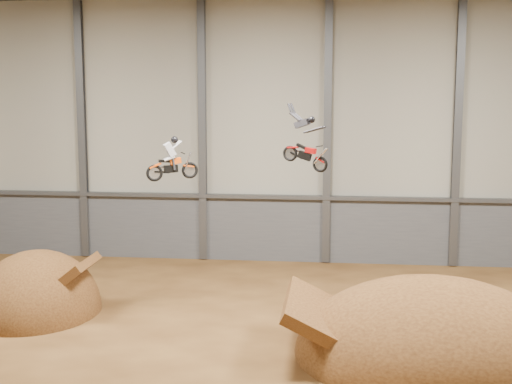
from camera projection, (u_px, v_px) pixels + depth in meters
The scene contains 12 objects.
floor at pixel (221, 366), 24.24m from camera, with size 40.00×40.00×0.00m, color #482B13.
back_wall at pixel (265, 132), 37.95m from camera, with size 40.00×0.10×14.00m, color #9E9B8C.
lower_band_back at pixel (264, 229), 38.63m from camera, with size 39.80×0.18×3.50m, color #4F5156.
steel_rail at pixel (264, 197), 38.22m from camera, with size 39.80×0.35×0.20m, color #47494F.
steel_column_1 at pixel (82, 131), 38.85m from camera, with size 0.40×0.36×13.90m, color #47494F.
steel_column_2 at pixel (202, 132), 38.12m from camera, with size 0.40×0.36×13.90m, color #47494F.
steel_column_3 at pixel (327, 133), 37.39m from camera, with size 0.40×0.36×13.90m, color #47494F.
steel_column_4 at pixel (457, 134), 36.67m from camera, with size 0.40×0.36×13.90m, color #47494F.
takeoff_ramp at pixel (37, 313), 29.93m from camera, with size 5.27×6.08×5.27m, color #3F230F.
landing_ramp at pixel (432, 357), 24.99m from camera, with size 9.68×8.56×5.58m, color #3F230F.
fmx_rider_a at pixel (172, 156), 28.17m from camera, with size 2.07×0.79×1.87m, color #EE4F0B, non-canonical shape.
fmx_rider_b at pixel (303, 138), 26.02m from camera, with size 2.42×0.69×2.08m, color #A90C0C, non-canonical shape.
Camera 1 is at (3.72, -22.83, 9.42)m, focal length 50.00 mm.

